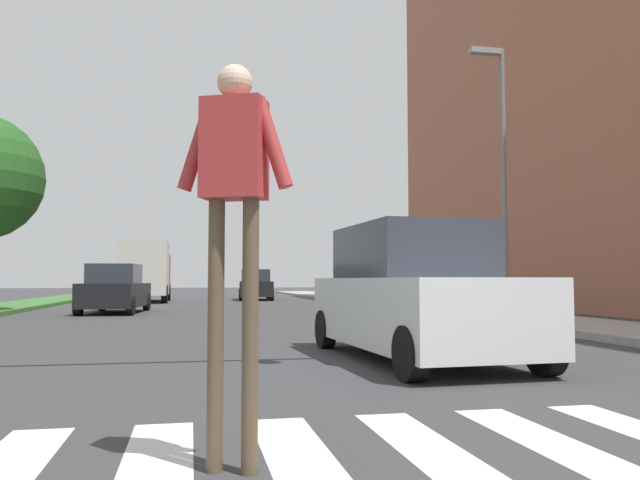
{
  "coord_description": "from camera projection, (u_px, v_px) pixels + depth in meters",
  "views": [
    {
      "loc": [
        -0.7,
        3.22,
        1.15
      ],
      "look_at": [
        2.43,
        18.55,
        2.15
      ],
      "focal_mm": 35.37,
      "sensor_mm": 36.0,
      "label": 1
    }
  ],
  "objects": [
    {
      "name": "ground_plane",
      "position": [
        208.0,
        308.0,
        26.25
      ],
      "size": [
        140.0,
        140.0,
        0.0
      ],
      "primitive_type": "plane",
      "color": "#38383A"
    },
    {
      "name": "crosswalk",
      "position": [
        298.0,
        455.0,
        4.14
      ],
      "size": [
        5.85,
        2.2,
        0.01
      ],
      "color": "silver",
      "rests_on": "ground_plane"
    },
    {
      "name": "sidewalk_right",
      "position": [
        413.0,
        306.0,
        25.95
      ],
      "size": [
        3.0,
        64.0,
        0.15
      ],
      "primitive_type": "cube",
      "color": "#9E9991",
      "rests_on": "ground_plane"
    },
    {
      "name": "street_lamp_right",
      "position": [
        500.0,
        156.0,
        17.51
      ],
      "size": [
        1.02,
        0.24,
        7.5
      ],
      "color": "slate",
      "rests_on": "sidewalk_right"
    },
    {
      "name": "pedestrian_performer",
      "position": [
        234.0,
        197.0,
        3.87
      ],
      "size": [
        0.72,
        0.37,
        2.49
      ],
      "color": "brown",
      "rests_on": "ground_plane"
    },
    {
      "name": "suv_crossing",
      "position": [
        415.0,
        295.0,
        9.23
      ],
      "size": [
        2.19,
        4.69,
        1.97
      ],
      "color": "silver",
      "rests_on": "ground_plane"
    },
    {
      "name": "sedan_midblock",
      "position": [
        115.0,
        290.0,
        22.03
      ],
      "size": [
        2.19,
        4.39,
        1.71
      ],
      "color": "black",
      "rests_on": "ground_plane"
    },
    {
      "name": "sedan_distant",
      "position": [
        256.0,
        286.0,
        36.61
      ],
      "size": [
        2.17,
        4.66,
        1.77
      ],
      "color": "black",
      "rests_on": "ground_plane"
    },
    {
      "name": "truck_box_delivery",
      "position": [
        146.0,
        271.0,
        33.02
      ],
      "size": [
        2.4,
        6.2,
        3.1
      ],
      "color": "maroon",
      "rests_on": "ground_plane"
    }
  ]
}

